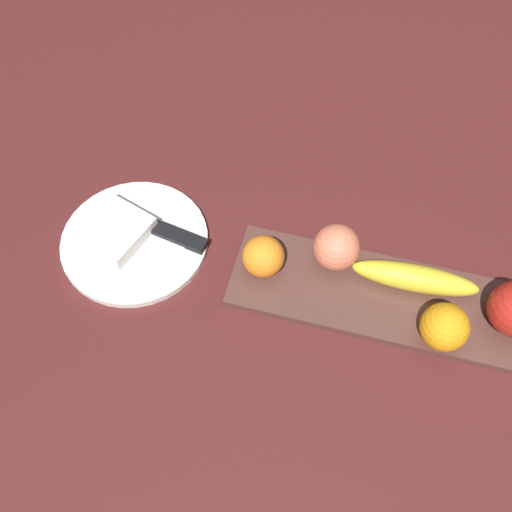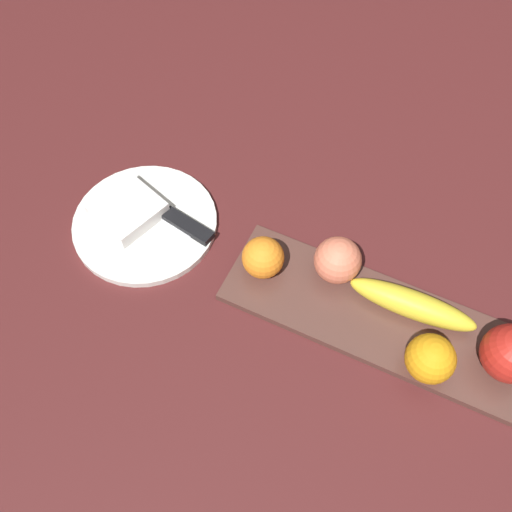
{
  "view_description": "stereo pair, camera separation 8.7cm",
  "coord_description": "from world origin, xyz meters",
  "views": [
    {
      "loc": [
        0.11,
        0.47,
        0.78
      ],
      "look_at": [
        0.23,
        0.02,
        0.04
      ],
      "focal_mm": 41.72,
      "sensor_mm": 36.0,
      "label": 1
    },
    {
      "loc": [
        0.03,
        0.44,
        0.78
      ],
      "look_at": [
        0.23,
        0.02,
        0.04
      ],
      "focal_mm": 41.72,
      "sensor_mm": 36.0,
      "label": 2
    }
  ],
  "objects": [
    {
      "name": "ground_plane",
      "position": [
        0.0,
        0.0,
        0.0
      ],
      "size": [
        2.4,
        2.4,
        0.0
      ],
      "primitive_type": "plane",
      "color": "#4B1C1C"
    },
    {
      "name": "peach",
      "position": [
        0.12,
        -0.02,
        0.05
      ],
      "size": [
        0.07,
        0.07,
        0.07
      ],
      "primitive_type": "sphere",
      "color": "#E37556",
      "rests_on": "fruit_tray"
    },
    {
      "name": "orange_near_banana",
      "position": [
        0.22,
        0.02,
        0.04
      ],
      "size": [
        0.06,
        0.06,
        0.06
      ],
      "primitive_type": "sphere",
      "color": "orange",
      "rests_on": "fruit_tray"
    },
    {
      "name": "knife",
      "position": [
        0.38,
        0.0,
        0.02
      ],
      "size": [
        0.18,
        0.05,
        0.01
      ],
      "rotation": [
        0.0,
        0.0,
        -0.17
      ],
      "color": "silver",
      "rests_on": "dinner_plate"
    },
    {
      "name": "folded_napkin",
      "position": [
        0.46,
        0.02,
        0.02
      ],
      "size": [
        0.12,
        0.12,
        0.03
      ],
      "primitive_type": "cube",
      "rotation": [
        0.0,
        0.0,
        -0.32
      ],
      "color": "white",
      "rests_on": "dinner_plate"
    },
    {
      "name": "fruit_tray",
      "position": [
        0.04,
        0.02,
        0.01
      ],
      "size": [
        0.46,
        0.14,
        0.01
      ],
      "primitive_type": "cube",
      "color": "#51322B",
      "rests_on": "ground_plane"
    },
    {
      "name": "orange_near_apple",
      "position": [
        -0.05,
        0.07,
        0.05
      ],
      "size": [
        0.07,
        0.07,
        0.07
      ],
      "primitive_type": "sphere",
      "color": "orange",
      "rests_on": "fruit_tray"
    },
    {
      "name": "banana",
      "position": [
        0.0,
        -0.01,
        0.03
      ],
      "size": [
        0.19,
        0.05,
        0.04
      ],
      "primitive_type": "ellipsoid",
      "rotation": [
        0.0,
        0.0,
        3.18
      ],
      "color": "gold",
      "rests_on": "fruit_tray"
    },
    {
      "name": "dinner_plate",
      "position": [
        0.43,
        0.02,
        0.01
      ],
      "size": [
        0.23,
        0.23,
        0.01
      ],
      "primitive_type": "cylinder",
      "color": "white",
      "rests_on": "ground_plane"
    },
    {
      "name": "apple",
      "position": [
        -0.14,
        0.02,
        0.05
      ],
      "size": [
        0.08,
        0.08,
        0.08
      ],
      "primitive_type": "sphere",
      "color": "#B2221A",
      "rests_on": "fruit_tray"
    }
  ]
}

